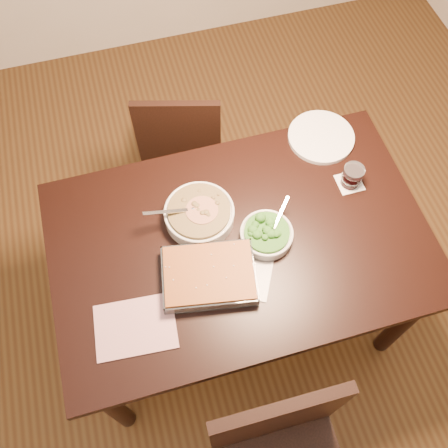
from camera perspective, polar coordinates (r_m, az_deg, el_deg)
The scene contains 12 objects.
ground at distance 2.54m, azimuth 1.40°, elevation -9.49°, with size 4.00×4.00×0.00m, color #442913.
room at distance 1.08m, azimuth 3.50°, elevation 22.15°, with size 4.04×4.04×2.72m.
table at distance 1.93m, azimuth 1.81°, elevation -3.06°, with size 1.40×0.90×0.75m.
magazine_a at distance 1.74m, azimuth -10.10°, elevation -11.47°, with size 0.27×0.20×0.01m, color #A42E4A.
magazine_b at distance 1.79m, azimuth 1.12°, elevation -5.30°, with size 0.27×0.19×0.00m, color #222329.
coaster at distance 2.03m, azimuth 14.14°, elevation 4.60°, with size 0.10×0.10×0.00m, color white.
stew_bowl at distance 1.86m, azimuth -2.84°, elevation 1.17°, with size 0.29×0.26×0.10m.
broccoli_bowl at distance 1.83m, azimuth 4.88°, elevation -1.17°, with size 0.20×0.20×0.08m.
baking_dish at distance 1.75m, azimuth -1.73°, elevation -5.90°, with size 0.36×0.29×0.06m.
wine_tumbler at distance 1.99m, azimuth 14.44°, elevation 5.37°, with size 0.08×0.08×0.09m.
dinner_plate at distance 2.13m, azimuth 11.03°, elevation 9.74°, with size 0.27×0.27×0.02m, color white.
chair_far at distance 2.48m, azimuth -4.86°, elevation 9.68°, with size 0.47×0.47×0.82m.
Camera 1 is at (-0.29, -0.79, 2.39)m, focal length 40.00 mm.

